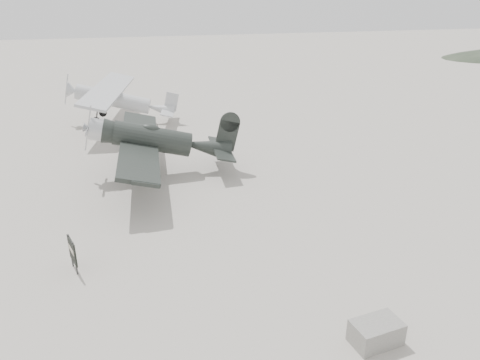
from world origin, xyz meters
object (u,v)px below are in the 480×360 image
object	(u,v)px
highwing_monoplane	(118,97)
equipment_block	(376,333)
sign_board	(72,251)
lowwing_monoplane	(159,140)

from	to	relation	value
highwing_monoplane	equipment_block	world-z (taller)	highwing_monoplane
highwing_monoplane	sign_board	bearing A→B (deg)	-84.32
lowwing_monoplane	sign_board	world-z (taller)	lowwing_monoplane
equipment_block	sign_board	world-z (taller)	sign_board
lowwing_monoplane	equipment_block	world-z (taller)	lowwing_monoplane
equipment_block	sign_board	size ratio (longest dim) A/B	1.07
lowwing_monoplane	highwing_monoplane	bearing A→B (deg)	104.33
lowwing_monoplane	highwing_monoplane	size ratio (longest dim) A/B	0.98
lowwing_monoplane	sign_board	size ratio (longest dim) A/B	8.37
highwing_monoplane	sign_board	world-z (taller)	highwing_monoplane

